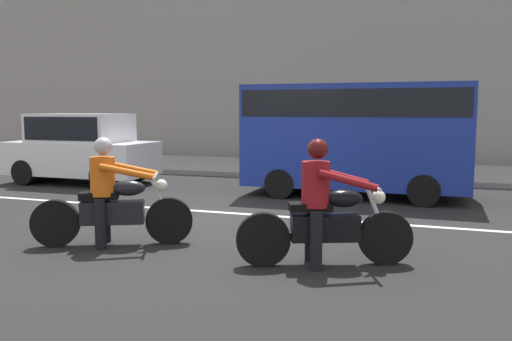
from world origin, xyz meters
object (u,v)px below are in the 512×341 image
object	(u,v)px
parked_van_cobalt_blue	(356,132)
pedestrian_bystander	(440,139)
street_sign_post	(385,124)
motorcycle_with_rider_orange_stripe	(112,201)
motorcycle_with_rider_crimson	(324,214)
parked_hatchback_white	(81,147)

from	to	relation	value
parked_van_cobalt_blue	pedestrian_bystander	distance (m)	3.86
parked_van_cobalt_blue	pedestrian_bystander	xyz separation A→B (m)	(1.76, 3.42, -0.29)
street_sign_post	motorcycle_with_rider_orange_stripe	bearing A→B (deg)	-106.81
motorcycle_with_rider_crimson	street_sign_post	size ratio (longest dim) A/B	0.93
parked_van_cobalt_blue	pedestrian_bystander	size ratio (longest dim) A/B	2.84
street_sign_post	parked_van_cobalt_blue	bearing A→B (deg)	-93.62
parked_van_cobalt_blue	street_sign_post	xyz separation A→B (m)	(0.25, 3.94, 0.08)
parked_van_cobalt_blue	street_sign_post	size ratio (longest dim) A/B	2.16
motorcycle_with_rider_orange_stripe	parked_van_cobalt_blue	bearing A→B (deg)	64.58
motorcycle_with_rider_crimson	parked_hatchback_white	xyz separation A→B (m)	(-7.43, 5.14, 0.29)
motorcycle_with_rider_orange_stripe	street_sign_post	size ratio (longest dim) A/B	0.93
motorcycle_with_rider_orange_stripe	pedestrian_bystander	world-z (taller)	pedestrian_bystander
street_sign_post	pedestrian_bystander	xyz separation A→B (m)	(1.51, -0.52, -0.37)
parked_van_cobalt_blue	street_sign_post	distance (m)	3.95
motorcycle_with_rider_orange_stripe	pedestrian_bystander	distance (m)	9.88
parked_hatchback_white	street_sign_post	xyz separation A→B (m)	(7.25, 4.22, 0.56)
motorcycle_with_rider_crimson	pedestrian_bystander	world-z (taller)	pedestrian_bystander
street_sign_post	pedestrian_bystander	world-z (taller)	street_sign_post
parked_hatchback_white	parked_van_cobalt_blue	bearing A→B (deg)	2.26
parked_van_cobalt_blue	pedestrian_bystander	bearing A→B (deg)	62.85
parked_van_cobalt_blue	street_sign_post	bearing A→B (deg)	86.38
parked_hatchback_white	street_sign_post	bearing A→B (deg)	30.18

